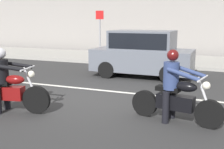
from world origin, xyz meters
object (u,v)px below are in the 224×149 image
at_px(parked_hatchback_slate_gray, 142,53).
at_px(street_sign_post, 100,30).
at_px(motorcycle_with_rider_denim_blue, 175,93).
at_px(motorcycle_with_rider_black_leather, 6,86).

distance_m(parked_hatchback_slate_gray, street_sign_post, 4.69).
bearing_deg(street_sign_post, motorcycle_with_rider_denim_blue, -55.81).
height_order(motorcycle_with_rider_denim_blue, street_sign_post, street_sign_post).
bearing_deg(street_sign_post, parked_hatchback_slate_gray, -44.83).
bearing_deg(parked_hatchback_slate_gray, motorcycle_with_rider_black_leather, -108.60).
xyz_separation_m(motorcycle_with_rider_black_leather, parked_hatchback_slate_gray, (1.83, 5.44, 0.29)).
bearing_deg(motorcycle_with_rider_black_leather, parked_hatchback_slate_gray, 71.40).
height_order(parked_hatchback_slate_gray, street_sign_post, street_sign_post).
relative_size(parked_hatchback_slate_gray, street_sign_post, 1.50).
bearing_deg(motorcycle_with_rider_black_leather, motorcycle_with_rider_denim_blue, 12.01).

